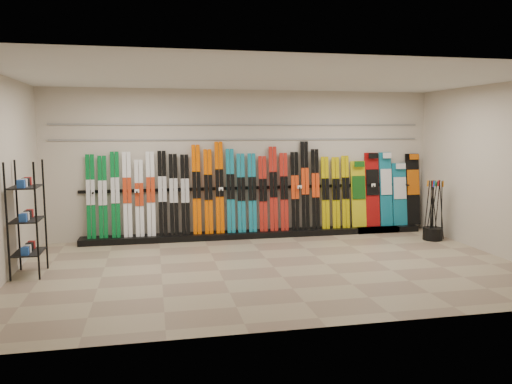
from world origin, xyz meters
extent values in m
plane|color=#89735E|center=(0.00, 0.00, 0.00)|extent=(8.00, 8.00, 0.00)
plane|color=beige|center=(0.00, 2.50, 1.50)|extent=(8.00, 0.00, 8.00)
plane|color=beige|center=(4.00, 0.00, 1.50)|extent=(0.00, 5.00, 5.00)
plane|color=silver|center=(0.00, 0.00, 3.00)|extent=(8.00, 8.00, 0.00)
cube|color=black|center=(0.22, 2.28, 0.06)|extent=(8.00, 0.40, 0.12)
cube|color=#096B2A|center=(-3.05, 2.32, 0.92)|extent=(0.17, 0.20, 1.61)
cube|color=#096B2A|center=(-2.83, 2.32, 0.91)|extent=(0.17, 0.20, 1.58)
cube|color=#096B2A|center=(-2.59, 2.33, 0.95)|extent=(0.17, 0.21, 1.66)
cube|color=white|center=(-2.37, 2.33, 0.95)|extent=(0.17, 0.21, 1.65)
cube|color=white|center=(-2.14, 2.32, 0.87)|extent=(0.17, 0.19, 1.50)
cube|color=white|center=(-1.92, 2.33, 0.95)|extent=(0.17, 0.21, 1.65)
cube|color=black|center=(-1.69, 2.33, 0.95)|extent=(0.17, 0.21, 1.67)
cube|color=black|center=(-1.47, 2.32, 0.92)|extent=(0.17, 0.20, 1.60)
cube|color=black|center=(-1.25, 2.32, 0.91)|extent=(0.17, 0.20, 1.59)
cube|color=#EF5D00|center=(-1.02, 2.33, 1.01)|extent=(0.17, 0.22, 1.78)
cube|color=#EF5D00|center=(-0.79, 2.33, 0.96)|extent=(0.17, 0.21, 1.69)
cube|color=#EF5D00|center=(-0.56, 2.34, 1.04)|extent=(0.17, 0.23, 1.84)
cube|color=teal|center=(-0.33, 2.33, 0.97)|extent=(0.17, 0.21, 1.69)
cube|color=teal|center=(-0.11, 2.32, 0.92)|extent=(0.17, 0.20, 1.60)
cube|color=teal|center=(0.12, 2.32, 0.92)|extent=(0.17, 0.20, 1.60)
cube|color=#B42117|center=(0.34, 2.32, 0.89)|extent=(0.17, 0.20, 1.54)
cube|color=#B42117|center=(0.56, 2.33, 0.99)|extent=(0.17, 0.22, 1.73)
cube|color=#B42117|center=(0.79, 2.32, 0.92)|extent=(0.17, 0.20, 1.60)
cube|color=black|center=(1.02, 2.32, 0.93)|extent=(0.17, 0.20, 1.62)
cube|color=black|center=(1.25, 2.34, 1.04)|extent=(0.17, 0.23, 1.83)
cube|color=black|center=(1.47, 2.33, 0.96)|extent=(0.17, 0.21, 1.67)
cube|color=#C0AB06|center=(1.69, 2.32, 0.88)|extent=(0.17, 0.19, 1.51)
cube|color=#C0AB06|center=(1.92, 2.32, 0.87)|extent=(0.17, 0.19, 1.50)
cube|color=#C0AB06|center=(2.14, 2.32, 0.88)|extent=(0.17, 0.19, 1.53)
cube|color=gold|center=(2.45, 2.35, 0.82)|extent=(0.33, 0.22, 1.41)
cube|color=#990C0C|center=(2.77, 2.36, 0.91)|extent=(0.32, 0.24, 1.58)
cube|color=#14728C|center=(3.09, 2.36, 0.91)|extent=(0.28, 0.24, 1.59)
cube|color=#14728C|center=(3.41, 2.34, 0.79)|extent=(0.32, 0.21, 1.35)
cube|color=black|center=(3.73, 2.36, 0.89)|extent=(0.32, 0.24, 1.55)
cube|color=black|center=(-3.75, 0.36, 0.87)|extent=(0.40, 0.60, 1.74)
cylinder|color=black|center=(3.60, 1.28, 0.12)|extent=(0.38, 0.38, 0.25)
cylinder|color=black|center=(3.60, 1.31, 0.61)|extent=(0.11, 0.08, 1.18)
cylinder|color=black|center=(3.47, 1.32, 0.61)|extent=(0.10, 0.02, 1.18)
cylinder|color=black|center=(3.59, 1.31, 0.61)|extent=(0.03, 0.04, 1.18)
cylinder|color=black|center=(3.63, 1.30, 0.61)|extent=(0.14, 0.13, 1.17)
cylinder|color=black|center=(3.69, 1.31, 0.61)|extent=(0.10, 0.05, 1.18)
cylinder|color=black|center=(3.72, 1.19, 0.61)|extent=(0.09, 0.06, 1.18)
cylinder|color=black|center=(3.52, 1.19, 0.61)|extent=(0.09, 0.13, 1.18)
cylinder|color=black|center=(3.55, 1.33, 0.61)|extent=(0.16, 0.02, 1.17)
cylinder|color=black|center=(3.52, 1.26, 0.61)|extent=(0.05, 0.03, 1.18)
cylinder|color=black|center=(3.61, 1.36, 0.61)|extent=(0.10, 0.13, 1.17)
cylinder|color=black|center=(3.73, 1.22, 0.61)|extent=(0.15, 0.03, 1.17)
cube|color=gray|center=(0.00, 2.48, 2.00)|extent=(7.60, 0.02, 0.03)
cube|color=gray|center=(0.00, 2.48, 2.30)|extent=(7.60, 0.02, 0.03)
camera|label=1|loc=(-1.88, -7.59, 2.21)|focal=35.00mm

